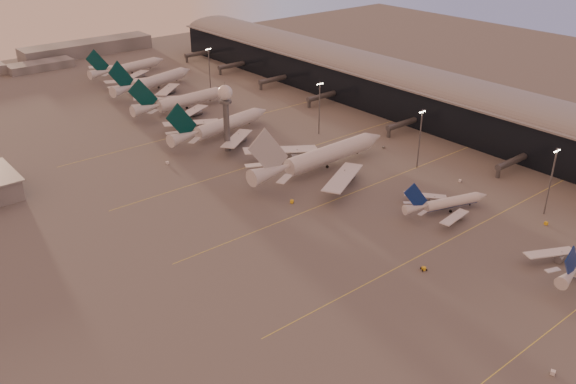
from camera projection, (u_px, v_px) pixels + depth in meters
ground at (441, 272)px, 182.37m from camera, size 700.00×700.00×0.00m
taxiway_markings at (373, 183)px, 238.25m from camera, size 180.00×185.25×0.02m
terminal at (402, 89)px, 315.49m from camera, size 57.00×362.00×23.04m
radar_tower at (226, 105)px, 259.05m from camera, size 6.40×6.40×31.10m
mast_a at (551, 179)px, 209.38m from camera, size 3.60×0.56×25.00m
mast_b at (420, 136)px, 245.75m from camera, size 3.60×0.56×25.00m
mast_c at (319, 106)px, 280.98m from camera, size 3.60×0.56×25.00m
mast_d at (209, 68)px, 342.16m from camera, size 3.60×0.56×25.00m
distant_horizon at (51, 56)px, 407.27m from camera, size 165.00×37.50×9.00m
narrowbody_mid at (446, 205)px, 215.73m from camera, size 34.28×26.93×13.83m
widebody_white at (321, 160)px, 247.38m from camera, size 72.25×57.87×25.41m
greentail_a at (222, 128)px, 282.52m from camera, size 60.23×48.30×21.97m
greentail_b at (183, 103)px, 316.15m from camera, size 59.08×47.62×21.45m
greentail_c at (154, 84)px, 348.57m from camera, size 59.89×47.70×22.34m
greentail_d at (129, 70)px, 377.44m from camera, size 54.97×44.05×20.09m
gsv_truck_a at (554, 369)px, 143.43m from camera, size 6.27×4.00×2.38m
gsv_catering_a at (547, 219)px, 207.54m from camera, size 5.32×2.92×4.17m
gsv_tug_mid at (424, 269)px, 183.06m from camera, size 4.15×3.52×1.02m
gsv_truck_b at (461, 179)px, 238.95m from camera, size 5.32×2.72×2.05m
gsv_truck_c at (292, 199)px, 222.80m from camera, size 6.20×5.35×2.46m
gsv_catering_b at (384, 144)px, 269.74m from camera, size 5.26×3.48×3.97m
gsv_tug_far at (289, 152)px, 265.31m from camera, size 2.57×3.84×1.03m
gsv_truck_d at (167, 161)px, 254.63m from camera, size 3.11×6.35×2.45m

